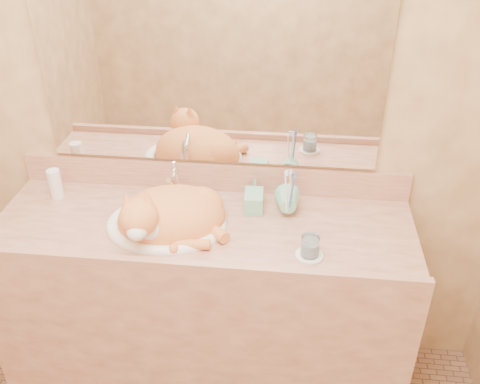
# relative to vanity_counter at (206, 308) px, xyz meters

# --- Properties ---
(wall_back) EXTENTS (2.40, 0.02, 2.50)m
(wall_back) POSITION_rel_vanity_counter_xyz_m (0.00, 0.28, 0.82)
(wall_back) COLOR #9C7247
(wall_back) RESTS_ON ground
(vanity_counter) EXTENTS (1.60, 0.55, 0.85)m
(vanity_counter) POSITION_rel_vanity_counter_xyz_m (0.00, 0.00, 0.00)
(vanity_counter) COLOR #935642
(vanity_counter) RESTS_ON floor
(mirror) EXTENTS (1.30, 0.02, 0.80)m
(mirror) POSITION_rel_vanity_counter_xyz_m (0.00, 0.26, 0.97)
(mirror) COLOR white
(mirror) RESTS_ON wall_back
(sink_basin) EXTENTS (0.47, 0.40, 0.14)m
(sink_basin) POSITION_rel_vanity_counter_xyz_m (-0.13, -0.02, 0.49)
(sink_basin) COLOR white
(sink_basin) RESTS_ON vanity_counter
(faucet) EXTENTS (0.06, 0.12, 0.17)m
(faucet) POSITION_rel_vanity_counter_xyz_m (-0.13, 0.15, 0.51)
(faucet) COLOR silver
(faucet) RESTS_ON vanity_counter
(cat) EXTENTS (0.48, 0.43, 0.22)m
(cat) POSITION_rel_vanity_counter_xyz_m (-0.12, -0.04, 0.49)
(cat) COLOR orange
(cat) RESTS_ON sink_basin
(soap_dispenser) EXTENTS (0.08, 0.08, 0.16)m
(soap_dispenser) POSITION_rel_vanity_counter_xyz_m (0.19, 0.08, 0.51)
(soap_dispenser) COLOR #79C19F
(soap_dispenser) RESTS_ON vanity_counter
(toothbrush_cup) EXTENTS (0.11, 0.11, 0.10)m
(toothbrush_cup) POSITION_rel_vanity_counter_xyz_m (0.32, 0.08, 0.47)
(toothbrush_cup) COLOR #79C19F
(toothbrush_cup) RESTS_ON vanity_counter
(toothbrushes) EXTENTS (0.03, 0.03, 0.21)m
(toothbrushes) POSITION_rel_vanity_counter_xyz_m (0.32, 0.08, 0.55)
(toothbrushes) COLOR white
(toothbrushes) RESTS_ON toothbrush_cup
(saucer) EXTENTS (0.10, 0.10, 0.01)m
(saucer) POSITION_rel_vanity_counter_xyz_m (0.40, -0.15, 0.43)
(saucer) COLOR white
(saucer) RESTS_ON vanity_counter
(water_glass) EXTENTS (0.06, 0.06, 0.08)m
(water_glass) POSITION_rel_vanity_counter_xyz_m (0.40, -0.15, 0.47)
(water_glass) COLOR silver
(water_glass) RESTS_ON saucer
(lotion_bottle) EXTENTS (0.05, 0.05, 0.12)m
(lotion_bottle) POSITION_rel_vanity_counter_xyz_m (-0.62, 0.13, 0.49)
(lotion_bottle) COLOR white
(lotion_bottle) RESTS_ON vanity_counter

